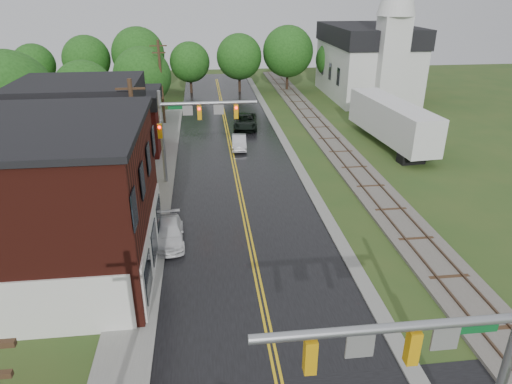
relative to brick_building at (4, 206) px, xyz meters
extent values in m
cube|color=black|center=(12.48, 15.00, -4.15)|extent=(10.00, 90.00, 0.02)
cube|color=gray|center=(17.88, 20.00, -4.15)|extent=(0.80, 70.00, 0.12)
cube|color=gray|center=(6.28, 10.00, -4.15)|extent=(2.40, 50.00, 0.12)
cube|color=#48160F|center=(-0.02, 0.00, -0.15)|extent=(14.00, 10.00, 8.00)
cube|color=silver|center=(7.03, 0.00, -2.65)|extent=(0.10, 9.50, 3.00)
cube|color=tan|center=(1.48, 11.00, -0.95)|extent=(8.00, 7.00, 6.40)
cube|color=#3F0F0C|center=(2.48, 20.00, -1.95)|extent=(7.00, 6.00, 4.40)
cube|color=silver|center=(32.48, 40.00, -0.65)|extent=(10.00, 16.00, 7.00)
cube|color=black|center=(32.48, 40.00, 4.05)|extent=(10.40, 16.40, 2.40)
cube|color=silver|center=(32.48, 32.00, 1.35)|extent=(3.20, 3.20, 11.00)
cube|color=#59544C|center=(22.48, 20.00, -4.05)|extent=(3.20, 80.00, 0.20)
cube|color=#4C3828|center=(21.76, 20.00, -3.91)|extent=(0.10, 80.00, 0.12)
cube|color=#4C3828|center=(23.20, 20.00, -3.91)|extent=(0.10, 80.00, 0.12)
cylinder|color=gray|center=(14.48, -13.00, 2.05)|extent=(7.20, 0.26, 0.26)
cube|color=orange|center=(15.20, -13.00, 1.35)|extent=(0.32, 0.30, 1.05)
cube|color=orange|center=(12.47, -13.00, 1.35)|extent=(0.32, 0.30, 1.05)
cube|color=gray|center=(16.07, -13.00, 1.55)|extent=(0.75, 0.06, 0.75)
cube|color=gray|center=(13.76, -13.00, 1.55)|extent=(0.75, 0.06, 0.75)
cube|color=#0C5926|center=(16.79, -13.00, 1.80)|extent=(1.40, 0.04, 0.30)
cylinder|color=gray|center=(6.88, 12.00, -0.55)|extent=(0.28, 0.28, 7.20)
cylinder|color=gray|center=(10.48, 12.00, 2.05)|extent=(7.20, 0.26, 0.26)
cube|color=orange|center=(9.76, 12.00, 1.35)|extent=(0.32, 0.30, 1.05)
cube|color=orange|center=(12.50, 12.00, 1.35)|extent=(0.32, 0.30, 1.05)
cube|color=gray|center=(8.90, 12.00, 1.55)|extent=(0.75, 0.06, 0.75)
cube|color=gray|center=(11.20, 12.00, 1.55)|extent=(0.75, 0.06, 0.75)
cube|color=#0C5926|center=(8.18, 12.00, 1.80)|extent=(1.40, 0.04, 0.30)
sphere|color=#FF0C0C|center=(9.76, 11.82, 1.68)|extent=(0.20, 0.20, 0.20)
cylinder|color=#382616|center=(5.68, 7.00, 0.35)|extent=(0.28, 0.28, 9.00)
cube|color=#382616|center=(5.68, 7.00, 4.25)|extent=(1.80, 0.12, 0.12)
cube|color=#382616|center=(5.68, 7.00, 3.55)|extent=(1.40, 0.12, 0.12)
cylinder|color=#382616|center=(5.68, 29.00, 0.35)|extent=(0.28, 0.28, 9.00)
cube|color=#382616|center=(5.68, 29.00, 4.25)|extent=(1.80, 0.12, 0.12)
cube|color=#382616|center=(5.68, 29.00, 3.55)|extent=(1.40, 0.12, 0.12)
cylinder|color=black|center=(-5.52, 17.00, -2.44)|extent=(0.36, 0.36, 3.42)
sphere|color=#1A4513|center=(-5.52, 17.00, 1.74)|extent=(7.60, 7.60, 7.60)
sphere|color=#1A4513|center=(-4.92, 16.60, 1.07)|extent=(5.32, 5.32, 5.32)
cylinder|color=black|center=(-1.52, 25.00, -2.80)|extent=(0.36, 0.36, 2.70)
sphere|color=#1A4513|center=(-1.52, 25.00, 0.50)|extent=(6.00, 6.00, 6.00)
sphere|color=#1A4513|center=(-0.92, 24.60, -0.03)|extent=(4.20, 4.20, 4.20)
cylinder|color=black|center=(3.48, 31.00, -2.71)|extent=(0.36, 0.36, 2.88)
sphere|color=#1A4513|center=(3.48, 31.00, 0.81)|extent=(6.40, 6.40, 6.40)
sphere|color=#1A4513|center=(4.08, 30.60, 0.25)|extent=(4.48, 4.48, 4.48)
imported|color=black|center=(14.52, 26.20, -3.41)|extent=(2.99, 5.58, 1.49)
imported|color=#BABBC0|center=(13.28, 19.49, -3.53)|extent=(1.53, 3.82, 1.24)
imported|color=white|center=(7.68, 2.64, -3.55)|extent=(1.96, 4.26, 1.21)
cube|color=black|center=(27.86, 13.92, -3.75)|extent=(2.28, 1.39, 0.80)
cylinder|color=gray|center=(27.86, 22.34, -3.75)|extent=(0.16, 0.16, 0.80)
cube|color=silver|center=(27.86, 18.97, -1.67)|extent=(4.08, 13.66, 3.36)
camera|label=1|loc=(10.06, -21.65, 9.96)|focal=32.00mm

